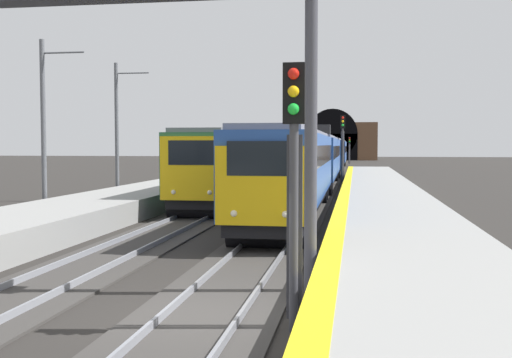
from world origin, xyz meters
TOP-DOWN VIEW (x-y plane):
  - ground_plane at (0.00, 0.00)m, footprint 320.00×320.00m
  - platform_right at (0.00, -4.13)m, footprint 112.00×4.23m
  - platform_right_edge_strip at (0.00, -2.27)m, footprint 112.00×0.50m
  - track_main_line at (0.00, 0.00)m, footprint 160.00×2.87m
  - train_main_approaching at (47.40, -0.00)m, footprint 82.12×2.86m
  - train_adjacent_platform at (32.53, 4.24)m, footprint 36.95×3.21m
  - railway_signal_near at (-0.52, -1.73)m, footprint 0.39×0.38m
  - railway_signal_mid at (39.46, -1.73)m, footprint 0.39×0.38m
  - railway_signal_far at (93.01, -1.73)m, footprint 0.39×0.38m
  - overhead_signal_gantry at (2.30, 2.12)m, footprint 0.70×8.15m
  - tunnel_portal at (121.25, 2.12)m, footprint 2.37×18.73m
  - catenary_mast_near at (22.95, 10.85)m, footprint 0.22×2.07m
  - catenary_mast_far at (14.41, 10.85)m, footprint 0.22×2.07m

SIDE VIEW (x-z plane):
  - ground_plane at x=0.00m, z-range 0.00..0.00m
  - track_main_line at x=0.00m, z-range -0.06..0.15m
  - platform_right at x=0.00m, z-range 0.00..0.94m
  - platform_right_edge_strip at x=0.00m, z-range 0.94..0.95m
  - train_main_approaching at x=47.40m, z-range -0.16..4.66m
  - train_adjacent_platform at x=32.53m, z-range -0.18..4.74m
  - railway_signal_far at x=93.01m, z-range 0.51..5.08m
  - railway_signal_near at x=-0.52m, z-range 0.52..5.22m
  - railway_signal_mid at x=39.46m, z-range 0.57..6.23m
  - tunnel_portal at x=121.25m, z-range -1.39..9.43m
  - catenary_mast_far at x=14.41m, z-range 0.11..8.01m
  - catenary_mast_near at x=22.95m, z-range 0.11..8.09m
  - overhead_signal_gantry at x=2.30m, z-range 1.81..9.21m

